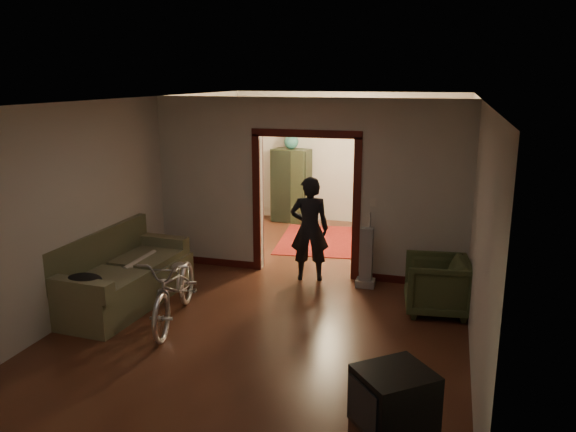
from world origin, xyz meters
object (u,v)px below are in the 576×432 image
at_px(armchair, 436,285).
at_px(desk, 386,214).
at_px(person, 309,229).
at_px(locker, 291,186).
at_px(sofa, 122,269).
at_px(bicycle, 175,287).

bearing_deg(armchair, desk, -170.98).
relative_size(person, desk, 1.86).
bearing_deg(locker, armchair, -41.79).
height_order(armchair, locker, locker).
relative_size(locker, desk, 1.81).
xyz_separation_m(armchair, person, (-1.95, 0.75, 0.44)).
relative_size(sofa, bicycle, 1.24).
distance_m(sofa, bicycle, 1.05).
distance_m(armchair, person, 2.14).
xyz_separation_m(bicycle, armchair, (3.22, 1.26, -0.09)).
relative_size(bicycle, person, 1.09).
bearing_deg(locker, sofa, -90.24).
relative_size(armchair, person, 0.51).
bearing_deg(sofa, armchair, 15.30).
xyz_separation_m(armchair, locker, (-3.23, 4.20, 0.42)).
bearing_deg(bicycle, desk, 56.94).
distance_m(person, locker, 3.68).
bearing_deg(sofa, bicycle, -16.35).
bearing_deg(desk, armchair, -68.82).
bearing_deg(locker, desk, 8.35).
bearing_deg(armchair, sofa, -84.36).
xyz_separation_m(locker, desk, (2.08, -0.08, -0.47)).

